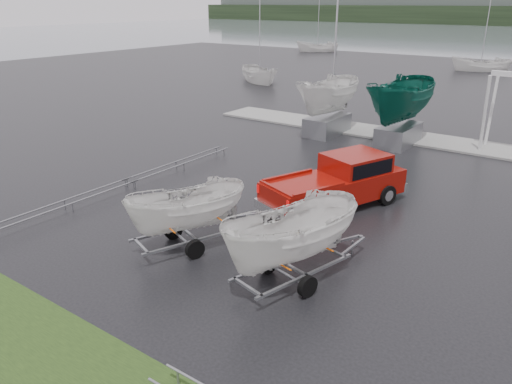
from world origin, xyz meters
name	(u,v)px	position (x,y,z in m)	size (l,w,h in m)	color
ground_plane	(345,224)	(0.00, 0.00, 0.00)	(120.00, 120.00, 0.00)	black
dock	(450,143)	(0.00, 13.00, 0.05)	(30.00, 3.00, 0.12)	gray
pickup_truck	(341,180)	(-0.95, 1.46, 1.02)	(3.95, 6.17, 1.95)	maroon
trailer_hitched	(186,173)	(-3.26, -4.53, 2.50)	(2.40, 3.78, 4.60)	gray
trailer_parked	(295,187)	(0.56, -4.44, 2.84)	(2.19, 3.78, 5.25)	gray
keelboat_0	(330,74)	(-6.62, 11.00, 3.54)	(2.24, 3.20, 10.41)	gray
keelboat_1	(405,70)	(-2.34, 11.20, 4.04)	(2.54, 3.20, 7.85)	gray
mast_rack_0	(180,163)	(-9.00, 1.00, 0.35)	(0.56, 6.50, 0.06)	gray
mast_rack_1	(68,202)	(-9.00, -5.00, 0.35)	(0.56, 6.50, 0.06)	gray
moored_boat_0	(260,82)	(-21.69, 25.32, 0.00)	(3.53, 3.51, 11.32)	silver
moored_boat_1	(480,71)	(-6.20, 46.58, 0.01)	(3.30, 3.27, 11.24)	silver
moored_boat_4	(317,52)	(-32.51, 56.13, 0.01)	(3.48, 3.47, 11.27)	silver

